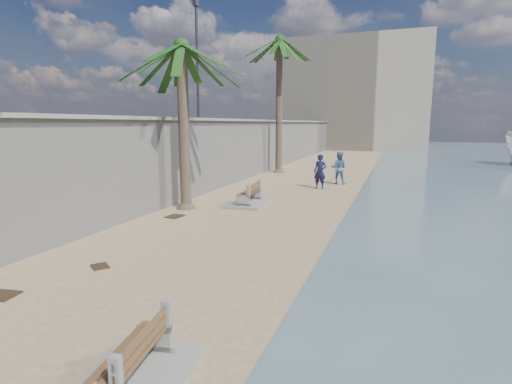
# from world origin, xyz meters

# --- Properties ---
(ground_plane) EXTENTS (140.00, 140.00, 0.00)m
(ground_plane) POSITION_xyz_m (0.00, 0.00, 0.00)
(ground_plane) COLOR tan
(seawall) EXTENTS (0.45, 70.00, 3.50)m
(seawall) POSITION_xyz_m (-5.20, 20.00, 1.75)
(seawall) COLOR gray
(seawall) RESTS_ON ground_plane
(wall_cap) EXTENTS (0.80, 70.00, 0.12)m
(wall_cap) POSITION_xyz_m (-5.20, 20.00, 3.55)
(wall_cap) COLOR gray
(wall_cap) RESTS_ON seawall
(end_building) EXTENTS (18.00, 12.00, 14.00)m
(end_building) POSITION_xyz_m (-2.00, 52.00, 7.00)
(end_building) COLOR #B7AA93
(end_building) RESTS_ON ground_plane
(bench_near) EXTENTS (1.58, 2.09, 0.80)m
(bench_near) POSITION_xyz_m (0.64, -0.95, 0.35)
(bench_near) COLOR gray
(bench_near) RESTS_ON ground_plane
(bench_far) EXTENTS (1.57, 2.21, 0.89)m
(bench_far) POSITION_xyz_m (-2.04, 10.47, 0.39)
(bench_far) COLOR gray
(bench_far) RESTS_ON ground_plane
(palm_mid) EXTENTS (5.00, 5.00, 7.12)m
(palm_mid) POSITION_xyz_m (-4.17, 8.97, 6.15)
(palm_mid) COLOR brown
(palm_mid) RESTS_ON ground_plane
(palm_back) EXTENTS (5.00, 5.00, 9.71)m
(palm_back) POSITION_xyz_m (-4.06, 21.68, 8.65)
(palm_back) COLOR brown
(palm_back) RESTS_ON ground_plane
(streetlight) EXTENTS (0.28, 0.28, 5.12)m
(streetlight) POSITION_xyz_m (-5.10, 12.00, 6.64)
(streetlight) COLOR #2D2D33
(streetlight) RESTS_ON wall_cap
(person_a) EXTENTS (0.79, 0.58, 2.06)m
(person_a) POSITION_xyz_m (-0.04, 15.58, 1.03)
(person_a) COLOR #15163A
(person_a) RESTS_ON ground_plane
(person_b) EXTENTS (0.98, 0.77, 2.00)m
(person_b) POSITION_xyz_m (0.63, 17.60, 1.00)
(person_b) COLOR #4B6A9C
(person_b) RESTS_ON ground_plane
(debris_b) EXTENTS (0.68, 0.57, 0.03)m
(debris_b) POSITION_xyz_m (-3.53, 0.48, 0.01)
(debris_b) COLOR #382616
(debris_b) RESTS_ON ground_plane
(debris_c) EXTENTS (0.58, 0.70, 0.03)m
(debris_c) POSITION_xyz_m (-3.85, 7.57, 0.01)
(debris_c) COLOR #382616
(debris_c) RESTS_ON ground_plane
(debris_d) EXTENTS (0.58, 0.56, 0.03)m
(debris_d) POSITION_xyz_m (-2.81, 2.45, 0.01)
(debris_d) COLOR #382616
(debris_d) RESTS_ON ground_plane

